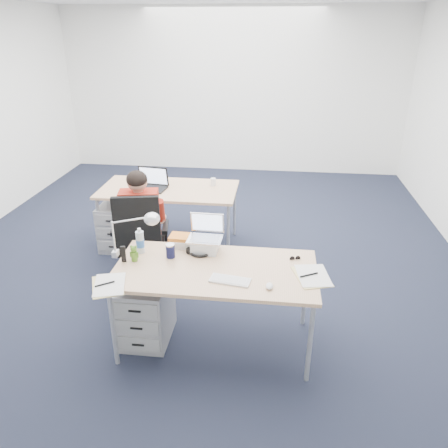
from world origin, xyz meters
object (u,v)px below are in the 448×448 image
object	(u,v)px
silver_laptop	(205,235)
cordless_phone	(123,254)
office_chair	(143,260)
drawer_pedestal_near	(146,310)
desk_near	(215,273)
desk_lamp	(128,234)
desk_far	(169,192)
sunglasses	(295,258)
computer_mouse	(269,286)
seated_person	(143,224)
bear_figurine	(134,253)
dark_laptop	(150,179)
far_cup	(213,182)
drawer_pedestal_far	(119,225)
wireless_keyboard	(230,280)
water_bottle	(140,241)
headphones	(200,251)
can_koozie	(170,251)
book_stack	(182,241)

from	to	relation	value
silver_laptop	cordless_phone	size ratio (longest dim) A/B	2.22
office_chair	drawer_pedestal_near	xyz separation A→B (m)	(0.26, -0.80, -0.03)
desk_near	desk_lamp	distance (m)	0.77
desk_far	desk_lamp	distance (m)	1.69
silver_laptop	sunglasses	size ratio (longest dim) A/B	3.35
desk_near	computer_mouse	xyz separation A→B (m)	(0.43, -0.23, 0.06)
seated_person	drawer_pedestal_near	distance (m)	1.07
desk_lamp	bear_figurine	bearing A→B (deg)	-33.76
office_chair	dark_laptop	size ratio (longest dim) A/B	2.98
seated_person	far_cup	distance (m)	1.14
silver_laptop	drawer_pedestal_far	bearing A→B (deg)	135.02
wireless_keyboard	dark_laptop	distance (m)	2.20
cordless_phone	far_cup	world-z (taller)	cordless_phone
desk_far	water_bottle	bearing A→B (deg)	-84.82
headphones	computer_mouse	bearing A→B (deg)	-41.11
bear_figurine	cordless_phone	xyz separation A→B (m)	(-0.08, -0.02, -0.00)
desk_near	desk_far	world-z (taller)	same
drawer_pedestal_far	can_koozie	distance (m)	1.88
drawer_pedestal_far	headphones	size ratio (longest dim) A/B	2.24
drawer_pedestal_far	desk_lamp	bearing A→B (deg)	-66.10
drawer_pedestal_near	bear_figurine	bearing A→B (deg)	151.16
computer_mouse	desk_lamp	size ratio (longest dim) A/B	0.21
seated_person	sunglasses	distance (m)	1.70
headphones	book_stack	xyz separation A→B (m)	(-0.18, 0.11, 0.03)
water_bottle	dark_laptop	distance (m)	1.55
desk_far	office_chair	xyz separation A→B (m)	(-0.06, -0.97, -0.38)
seated_person	book_stack	bearing A→B (deg)	-59.04
desk_far	wireless_keyboard	world-z (taller)	wireless_keyboard
drawer_pedestal_near	headphones	xyz separation A→B (m)	(0.44, 0.23, 0.48)
cordless_phone	computer_mouse	bearing A→B (deg)	-24.46
sunglasses	desk_lamp	xyz separation A→B (m)	(-1.35, -0.12, 0.20)
desk_near	drawer_pedestal_near	xyz separation A→B (m)	(-0.60, 0.01, -0.41)
office_chair	bear_figurine	distance (m)	0.93
dark_laptop	wireless_keyboard	bearing A→B (deg)	-51.68
computer_mouse	desk_far	bearing A→B (deg)	124.30
sunglasses	dark_laptop	world-z (taller)	dark_laptop
sunglasses	cordless_phone	bearing A→B (deg)	172.14
water_bottle	can_koozie	bearing A→B (deg)	-11.46
drawer_pedestal_far	headphones	distance (m)	1.93
desk_far	bear_figurine	size ratio (longest dim) A/B	11.52
wireless_keyboard	desk_lamp	size ratio (longest dim) A/B	0.71
silver_laptop	wireless_keyboard	world-z (taller)	silver_laptop
drawer_pedestal_far	desk_near	bearing A→B (deg)	-49.42
seated_person	book_stack	distance (m)	0.84
computer_mouse	desk_lamp	xyz separation A→B (m)	(-1.15, 0.33, 0.20)
bear_figurine	dark_laptop	distance (m)	1.70
drawer_pedestal_far	can_koozie	bearing A→B (deg)	-56.01
sunglasses	desk_lamp	size ratio (longest dim) A/B	0.21
water_bottle	dark_laptop	world-z (taller)	dark_laptop
desk_far	desk_near	bearing A→B (deg)	-65.58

